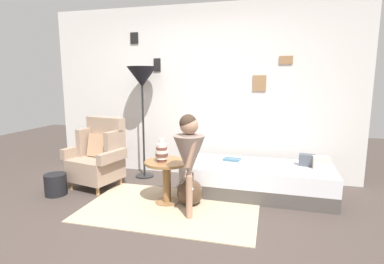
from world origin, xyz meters
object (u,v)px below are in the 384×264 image
at_px(armchair, 99,156).
at_px(floor_lamp, 142,81).
at_px(demijohn_near, 190,192).
at_px(vase_striped, 162,152).
at_px(person_child, 189,152).
at_px(daybed, 257,179).
at_px(magazine_basket, 56,184).
at_px(book_on_daybed, 232,159).
at_px(side_table, 167,173).

distance_m(armchair, floor_lamp, 1.26).
distance_m(floor_lamp, demijohn_near, 1.86).
height_order(vase_striped, person_child, person_child).
height_order(daybed, magazine_basket, daybed).
height_order(vase_striped, book_on_daybed, vase_striped).
distance_m(side_table, vase_striped, 0.27).
height_order(vase_striped, floor_lamp, floor_lamp).
relative_size(armchair, book_on_daybed, 4.41).
relative_size(armchair, magazine_basket, 3.46).
relative_size(side_table, person_child, 0.47).
bearing_deg(armchair, floor_lamp, 51.39).
bearing_deg(book_on_daybed, floor_lamp, 172.30).
bearing_deg(book_on_daybed, armchair, -168.63).
distance_m(person_child, magazine_basket, 1.96).
distance_m(daybed, magazine_basket, 2.64).
bearing_deg(book_on_daybed, demijohn_near, -120.50).
bearing_deg(demijohn_near, armchair, 166.94).
relative_size(armchair, demijohn_near, 2.42).
xyz_separation_m(book_on_daybed, magazine_basket, (-2.20, -0.82, -0.28)).
bearing_deg(magazine_basket, demijohn_near, 4.08).
distance_m(armchair, demijohn_near, 1.48).
bearing_deg(magazine_basket, person_child, -5.72).
bearing_deg(daybed, armchair, -173.77).
xyz_separation_m(floor_lamp, book_on_daybed, (1.38, -0.19, -1.07)).
bearing_deg(book_on_daybed, daybed, -20.13).
bearing_deg(armchair, person_child, -23.32).
bearing_deg(armchair, demijohn_near, -13.06).
xyz_separation_m(daybed, side_table, (-1.05, -0.57, 0.17)).
height_order(armchair, person_child, person_child).
height_order(person_child, book_on_daybed, person_child).
xyz_separation_m(side_table, vase_striped, (-0.05, -0.04, 0.27)).
xyz_separation_m(person_child, demijohn_near, (-0.07, 0.31, -0.57)).
distance_m(floor_lamp, magazine_basket, 1.87).
xyz_separation_m(vase_striped, magazine_basket, (-1.45, -0.09, -0.50)).
height_order(armchair, demijohn_near, armchair).
relative_size(armchair, daybed, 0.51).
height_order(daybed, vase_striped, vase_striped).
bearing_deg(side_table, floor_lamp, 127.52).
bearing_deg(person_child, demijohn_near, 103.42).
relative_size(person_child, magazine_basket, 4.07).
bearing_deg(vase_striped, person_child, -33.46).
height_order(side_table, book_on_daybed, side_table).
distance_m(daybed, person_child, 1.23).
distance_m(armchair, daybed, 2.20).
relative_size(armchair, side_table, 1.83).
relative_size(daybed, magazine_basket, 6.85).
xyz_separation_m(side_table, magazine_basket, (-1.50, -0.12, -0.23)).
bearing_deg(demijohn_near, person_child, -76.58).
bearing_deg(vase_striped, demijohn_near, 7.18).
distance_m(book_on_daybed, demijohn_near, 0.84).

